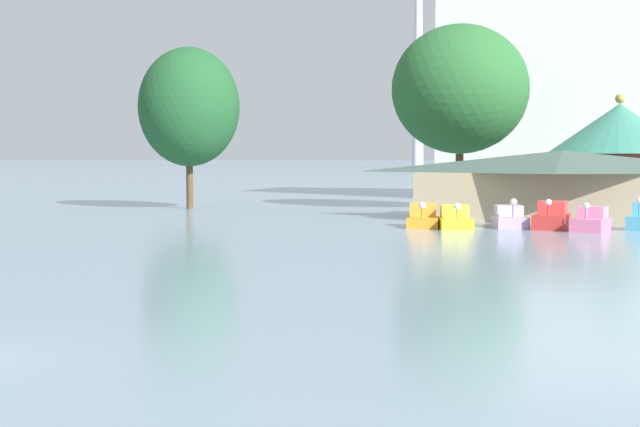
% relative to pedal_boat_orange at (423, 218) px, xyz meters
% --- Properties ---
extents(pedal_boat_orange, '(2.12, 3.07, 1.40)m').
position_rel_pedal_boat_orange_xyz_m(pedal_boat_orange, '(0.00, 0.00, 0.00)').
color(pedal_boat_orange, orange).
rests_on(pedal_boat_orange, ground).
extents(pedal_boat_yellow, '(2.35, 3.17, 1.40)m').
position_rel_pedal_boat_orange_xyz_m(pedal_boat_yellow, '(1.82, -0.57, -0.01)').
color(pedal_boat_yellow, yellow).
rests_on(pedal_boat_yellow, ground).
extents(pedal_boat_lavender, '(2.36, 3.30, 1.61)m').
position_rel_pedal_boat_orange_xyz_m(pedal_boat_lavender, '(4.48, 1.03, -0.03)').
color(pedal_boat_lavender, '#B299D8').
rests_on(pedal_boat_lavender, ground).
extents(pedal_boat_red, '(1.85, 3.09, 1.61)m').
position_rel_pedal_boat_orange_xyz_m(pedal_boat_red, '(6.69, 0.85, 0.08)').
color(pedal_boat_red, red).
rests_on(pedal_boat_red, ground).
extents(pedal_boat_pink, '(2.05, 2.86, 1.49)m').
position_rel_pedal_boat_orange_xyz_m(pedal_boat_pink, '(8.71, -0.18, 0.00)').
color(pedal_boat_pink, pink).
rests_on(pedal_boat_pink, ground).
extents(boathouse, '(17.88, 8.23, 4.14)m').
position_rel_pedal_boat_orange_xyz_m(boathouse, '(6.73, 8.33, 1.68)').
color(boathouse, tan).
rests_on(boathouse, ground).
extents(green_roof_pavilion, '(10.30, 10.30, 8.27)m').
position_rel_pedal_boat_orange_xyz_m(green_roof_pavilion, '(9.92, 21.45, 3.80)').
color(green_roof_pavilion, brown).
rests_on(green_roof_pavilion, ground).
extents(shoreline_tree_tall_left, '(7.32, 7.32, 11.68)m').
position_rel_pedal_boat_orange_xyz_m(shoreline_tree_tall_left, '(-19.82, 12.88, 6.87)').
color(shoreline_tree_tall_left, brown).
rests_on(shoreline_tree_tall_left, ground).
extents(shoreline_tree_mid, '(9.86, 9.86, 13.27)m').
position_rel_pedal_boat_orange_xyz_m(shoreline_tree_mid, '(-1.07, 18.48, 8.12)').
color(shoreline_tree_mid, brown).
rests_on(shoreline_tree_mid, ground).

